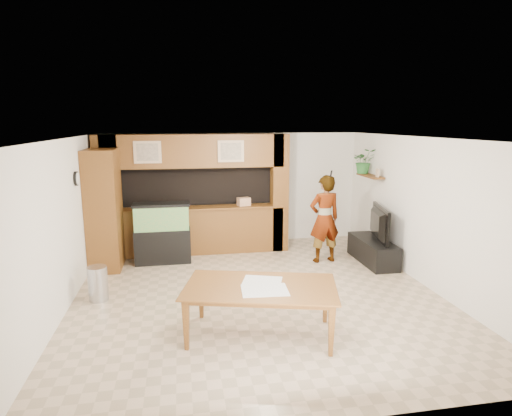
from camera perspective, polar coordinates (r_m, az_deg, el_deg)
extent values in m
plane|color=tan|center=(7.39, 0.12, -11.32)|extent=(6.50, 6.50, 0.00)
plane|color=white|center=(6.82, 0.13, 9.27)|extent=(6.50, 6.50, 0.00)
plane|color=silver|center=(10.15, -3.13, 2.59)|extent=(6.00, 0.00, 6.00)
plane|color=silver|center=(7.11, -24.42, -2.25)|extent=(0.00, 6.50, 6.50)
plane|color=silver|center=(8.07, 21.60, -0.51)|extent=(0.00, 6.50, 6.50)
cube|color=brown|center=(9.46, -7.91, -3.11)|extent=(3.80, 0.35, 1.00)
cube|color=brown|center=(9.34, -8.00, -0.02)|extent=(3.80, 0.43, 0.04)
cube|color=brown|center=(9.18, -8.21, 7.53)|extent=(3.80, 0.35, 0.70)
cube|color=brown|center=(9.40, -19.07, 1.27)|extent=(0.50, 0.35, 2.60)
cube|color=brown|center=(9.53, 3.14, 2.02)|extent=(0.35, 0.35, 2.60)
cube|color=black|center=(9.81, -8.19, 3.07)|extent=(4.20, 0.45, 0.85)
cube|color=tan|center=(9.00, -14.27, 7.22)|extent=(0.55, 0.03, 0.45)
cube|color=tan|center=(8.98, -14.27, 7.21)|extent=(0.43, 0.01, 0.35)
cube|color=tan|center=(9.04, -3.37, 7.57)|extent=(0.55, 0.03, 0.45)
cube|color=tan|center=(9.02, -3.36, 7.56)|extent=(0.43, 0.01, 0.35)
cylinder|color=black|center=(7.96, -22.84, 3.63)|extent=(0.04, 0.25, 0.25)
cylinder|color=white|center=(7.96, -22.66, 3.64)|extent=(0.01, 0.21, 0.21)
cube|color=brown|center=(9.63, 14.97, 4.15)|extent=(0.25, 0.90, 0.04)
cube|color=brown|center=(8.85, -19.60, -0.22)|extent=(0.59, 0.96, 2.34)
cylinder|color=#B2B2B7|center=(7.48, -20.32, -9.44)|extent=(0.31, 0.31, 0.57)
cube|color=black|center=(9.02, -12.30, -4.96)|extent=(1.13, 0.42, 0.70)
cube|color=#33814C|center=(8.87, -12.46, -1.27)|extent=(1.08, 0.39, 0.49)
cube|color=black|center=(8.82, -12.54, 0.46)|extent=(1.13, 0.42, 0.06)
cube|color=black|center=(9.18, 15.31, -5.54)|extent=(0.53, 1.44, 0.48)
imported|color=black|center=(9.03, 15.50, -1.98)|extent=(0.41, 1.21, 0.69)
cube|color=tan|center=(9.31, 15.89, 4.53)|extent=(0.03, 0.13, 0.18)
imported|color=#29672B|center=(9.85, 14.19, 6.08)|extent=(0.56, 0.50, 0.55)
imported|color=tan|center=(8.86, 9.11, -1.45)|extent=(0.71, 0.52, 1.81)
cylinder|color=black|center=(8.56, 9.98, 4.50)|extent=(0.03, 0.09, 0.15)
imported|color=brown|center=(5.90, 0.56, -13.69)|extent=(2.24, 1.60, 0.71)
cube|color=silver|center=(5.64, 1.17, -10.90)|extent=(0.63, 0.48, 0.01)
cube|color=silver|center=(5.95, 0.85, -9.68)|extent=(0.61, 0.52, 0.01)
cube|color=tan|center=(9.41, -1.64, 0.86)|extent=(0.31, 0.25, 0.18)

